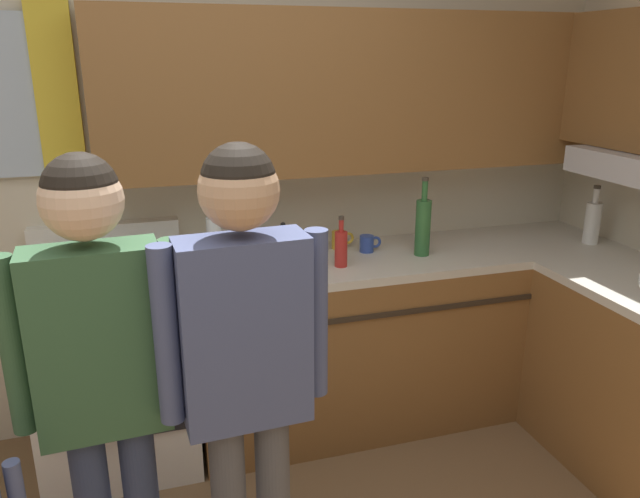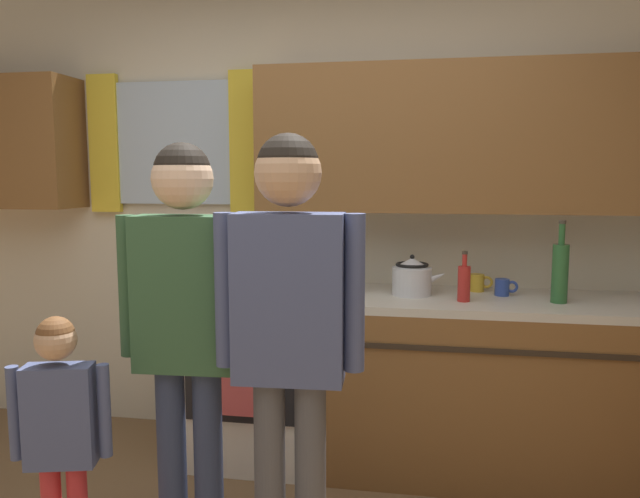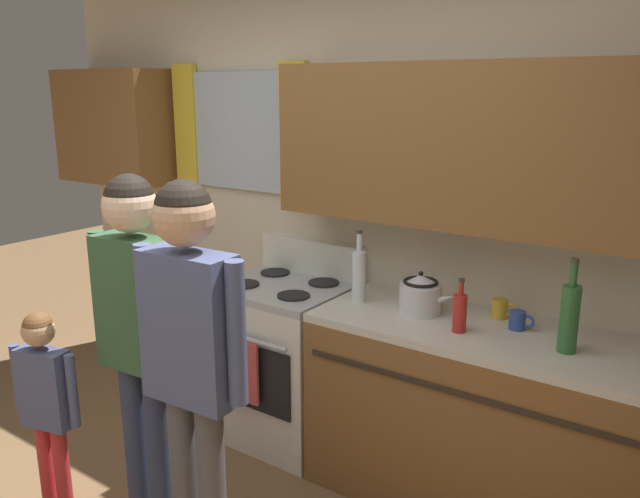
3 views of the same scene
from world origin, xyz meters
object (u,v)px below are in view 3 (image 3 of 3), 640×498
at_px(bottle_wine_green, 569,317).
at_px(mug_cobalt_blue, 518,320).
at_px(adult_holding_child, 138,318).
at_px(bottle_tall_clear, 359,274).
at_px(small_child, 46,396).
at_px(stovetop_kettle, 420,294).
at_px(adult_in_plaid, 191,343).
at_px(mug_mustard_yellow, 501,309).
at_px(stove_oven, 285,357).
at_px(bottle_sauce_red, 460,312).

bearing_deg(bottle_wine_green, mug_cobalt_blue, 152.17).
bearing_deg(mug_cobalt_blue, adult_holding_child, -139.03).
distance_m(bottle_tall_clear, small_child, 1.53).
bearing_deg(stovetop_kettle, adult_in_plaid, -109.15).
distance_m(mug_cobalt_blue, mug_mustard_yellow, 0.15).
bearing_deg(stove_oven, mug_cobalt_blue, 3.23).
xyz_separation_m(bottle_sauce_red, adult_in_plaid, (-0.64, -0.99, 0.04)).
bearing_deg(bottle_tall_clear, mug_mustard_yellow, 15.08).
bearing_deg(stove_oven, bottle_sauce_red, -5.60).
distance_m(adult_in_plaid, small_child, 0.88).
distance_m(bottle_sauce_red, mug_cobalt_blue, 0.27).
distance_m(stove_oven, adult_holding_child, 1.15).
height_order(bottle_tall_clear, adult_in_plaid, adult_in_plaid).
bearing_deg(small_child, mug_cobalt_blue, 38.87).
height_order(bottle_sauce_red, stovetop_kettle, bottle_sauce_red).
bearing_deg(small_child, adult_in_plaid, 9.92).
bearing_deg(bottle_wine_green, stove_oven, 177.87).
bearing_deg(stovetop_kettle, bottle_tall_clear, -175.73).
bearing_deg(adult_in_plaid, bottle_tall_clear, 87.02).
xyz_separation_m(stove_oven, bottle_sauce_red, (1.06, -0.10, 0.53)).
relative_size(bottle_wine_green, bottle_sauce_red, 1.60).
xyz_separation_m(mug_cobalt_blue, small_child, (-1.62, -1.30, -0.30)).
height_order(mug_mustard_yellow, stovetop_kettle, stovetop_kettle).
relative_size(stove_oven, adult_holding_child, 0.68).
bearing_deg(bottle_wine_green, bottle_tall_clear, 177.41).
bearing_deg(adult_holding_child, bottle_wine_green, 32.66).
bearing_deg(stovetop_kettle, mug_mustard_yellow, 24.68).
bearing_deg(mug_mustard_yellow, mug_cobalt_blue, -40.31).
height_order(stove_oven, bottle_sauce_red, bottle_sauce_red).
distance_m(mug_cobalt_blue, stovetop_kettle, 0.46).
height_order(stovetop_kettle, adult_holding_child, adult_holding_child).
distance_m(bottle_tall_clear, bottle_sauce_red, 0.59).
height_order(bottle_sauce_red, adult_holding_child, adult_holding_child).
relative_size(bottle_sauce_red, adult_holding_child, 0.15).
xyz_separation_m(stove_oven, adult_in_plaid, (0.43, -1.10, 0.57)).
bearing_deg(bottle_sauce_red, small_child, -141.40).
xyz_separation_m(mug_cobalt_blue, adult_in_plaid, (-0.84, -1.17, 0.09)).
height_order(stove_oven, mug_mustard_yellow, stove_oven).
height_order(mug_cobalt_blue, small_child, small_child).
relative_size(mug_cobalt_blue, mug_mustard_yellow, 0.96).
distance_m(mug_mustard_yellow, adult_holding_child, 1.63).
distance_m(stovetop_kettle, adult_holding_child, 1.29).
xyz_separation_m(bottle_tall_clear, mug_cobalt_blue, (0.78, 0.08, -0.10)).
bearing_deg(mug_cobalt_blue, small_child, -141.13).
xyz_separation_m(bottle_wine_green, mug_mustard_yellow, (-0.36, 0.23, -0.11)).
relative_size(bottle_tall_clear, adult_in_plaid, 0.22).
height_order(adult_holding_child, small_child, adult_holding_child).
bearing_deg(mug_mustard_yellow, stovetop_kettle, -155.32).
relative_size(stovetop_kettle, adult_holding_child, 0.17).
xyz_separation_m(bottle_tall_clear, bottle_sauce_red, (0.58, -0.09, -0.05)).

